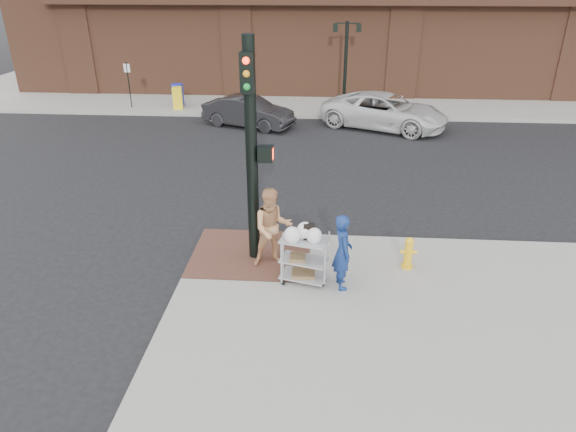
# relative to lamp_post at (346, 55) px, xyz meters

# --- Properties ---
(ground) EXTENTS (220.00, 220.00, 0.00)m
(ground) POSITION_rel_lamp_post_xyz_m (-2.00, -16.00, -2.62)
(ground) COLOR black
(ground) RESTS_ON ground
(sidewalk_far) EXTENTS (65.00, 36.00, 0.15)m
(sidewalk_far) POSITION_rel_lamp_post_xyz_m (10.50, 16.00, -2.54)
(sidewalk_far) COLOR gray
(sidewalk_far) RESTS_ON ground
(brick_curb_ramp) EXTENTS (2.80, 2.40, 0.01)m
(brick_curb_ramp) POSITION_rel_lamp_post_xyz_m (-2.60, -15.10, -2.46)
(brick_curb_ramp) COLOR brown
(brick_curb_ramp) RESTS_ON sidewalk_near
(lamp_post) EXTENTS (1.32, 0.22, 4.00)m
(lamp_post) POSITION_rel_lamp_post_xyz_m (0.00, 0.00, 0.00)
(lamp_post) COLOR black
(lamp_post) RESTS_ON sidewalk_far
(parking_sign) EXTENTS (0.05, 0.05, 2.20)m
(parking_sign) POSITION_rel_lamp_post_xyz_m (-10.50, -1.00, -1.37)
(parking_sign) COLOR black
(parking_sign) RESTS_ON sidewalk_far
(traffic_signal_pole) EXTENTS (0.61, 0.51, 5.00)m
(traffic_signal_pole) POSITION_rel_lamp_post_xyz_m (-2.48, -15.23, 0.21)
(traffic_signal_pole) COLOR black
(traffic_signal_pole) RESTS_ON sidewalk_near
(woman_blue) EXTENTS (0.52, 0.68, 1.68)m
(woman_blue) POSITION_rel_lamp_post_xyz_m (-0.49, -16.34, -1.63)
(woman_blue) COLOR navy
(woman_blue) RESTS_ON sidewalk_near
(pedestrian_tan) EXTENTS (1.05, 0.91, 1.85)m
(pedestrian_tan) POSITION_rel_lamp_post_xyz_m (-2.04, -15.52, -1.54)
(pedestrian_tan) COLOR tan
(pedestrian_tan) RESTS_ON sidewalk_near
(sedan_dark) EXTENTS (4.29, 2.79, 1.33)m
(sedan_dark) POSITION_rel_lamp_post_xyz_m (-4.30, -3.53, -1.95)
(sedan_dark) COLOR black
(sedan_dark) RESTS_ON ground
(minivan_white) EXTENTS (5.94, 4.50, 1.50)m
(minivan_white) POSITION_rel_lamp_post_xyz_m (1.68, -3.34, -1.87)
(minivan_white) COLOR silver
(minivan_white) RESTS_ON ground
(utility_cart) EXTENTS (1.08, 0.77, 1.36)m
(utility_cart) POSITION_rel_lamp_post_xyz_m (-1.31, -16.19, -1.85)
(utility_cart) COLOR #9A9A9E
(utility_cart) RESTS_ON sidewalk_near
(fire_hydrant) EXTENTS (0.36, 0.25, 0.77)m
(fire_hydrant) POSITION_rel_lamp_post_xyz_m (1.03, -15.48, -2.08)
(fire_hydrant) COLOR yellow
(fire_hydrant) RESTS_ON sidewalk_near
(newsbox_yellow) EXTENTS (0.50, 0.47, 1.06)m
(newsbox_yellow) POSITION_rel_lamp_post_xyz_m (-8.11, -1.12, -1.94)
(newsbox_yellow) COLOR yellow
(newsbox_yellow) RESTS_ON sidewalk_far
(newsbox_blue) EXTENTS (0.49, 0.45, 1.09)m
(newsbox_blue) POSITION_rel_lamp_post_xyz_m (-8.27, -0.48, -1.92)
(newsbox_blue) COLOR #1C26B6
(newsbox_blue) RESTS_ON sidewalk_far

